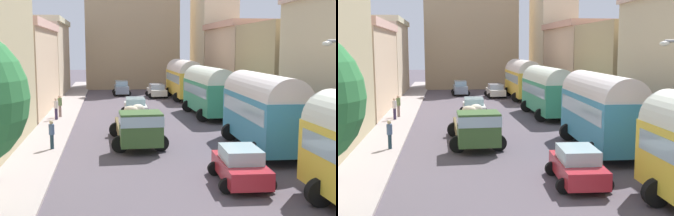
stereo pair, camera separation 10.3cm
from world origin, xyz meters
TOP-DOWN VIEW (x-y plane):
  - ground_plane at (0.00, 27.00)m, footprint 154.00×154.00m
  - sidewalk_left at (-7.25, 27.00)m, footprint 2.50×70.00m
  - sidewalk_right at (7.25, 27.00)m, footprint 2.50×70.00m
  - building_left_2 at (-10.56, 30.02)m, footprint 4.54×14.36m
  - building_left_3 at (-10.85, 44.68)m, footprint 5.17×14.04m
  - building_right_2 at (10.74, 26.29)m, footprint 4.49×9.71m
  - building_right_3 at (11.40, 37.80)m, footprint 6.38×12.89m
  - building_right_4 at (10.75, 49.15)m, footprint 4.95×9.18m
  - distant_church at (-0.00, 52.36)m, footprint 12.51×6.77m
  - parked_bus_1 at (4.71, 13.47)m, footprint 3.39×8.34m
  - parked_bus_2 at (4.55, 25.42)m, footprint 3.41×8.52m
  - parked_bus_3 at (4.73, 37.81)m, footprint 3.40×9.42m
  - cargo_truck_0 at (-1.92, 15.26)m, footprint 3.18×7.15m
  - car_0 at (-1.34, 26.16)m, footprint 2.39×4.36m
  - car_1 at (-1.88, 42.65)m, footprint 2.18×4.18m
  - car_2 at (1.73, 7.82)m, footprint 2.39×3.99m
  - car_3 at (1.99, 39.75)m, footprint 2.41×4.24m
  - pedestrian_1 at (-6.60, 14.65)m, footprint 0.39×0.39m
  - pedestrian_2 at (-7.29, 25.86)m, footprint 0.44×0.44m
  - pedestrian_3 at (-7.45, 24.56)m, footprint 0.44×0.44m

SIDE VIEW (x-z plane):
  - ground_plane at x=0.00m, z-range 0.00..0.00m
  - sidewalk_left at x=-7.25m, z-range 0.00..0.14m
  - sidewalk_right at x=7.25m, z-range 0.00..0.14m
  - car_3 at x=1.99m, z-range 0.01..1.49m
  - car_2 at x=1.73m, z-range 0.00..1.52m
  - car_0 at x=-1.34m, z-range 0.01..1.52m
  - car_1 at x=-1.88m, z-range -0.01..1.68m
  - pedestrian_1 at x=-6.60m, z-range 0.14..1.83m
  - pedestrian_3 at x=-7.45m, z-range 0.13..1.91m
  - pedestrian_2 at x=-7.29m, z-range 0.14..1.98m
  - cargo_truck_0 at x=-1.92m, z-range 0.06..2.25m
  - parked_bus_2 at x=4.55m, z-range 0.21..4.23m
  - parked_bus_1 at x=4.71m, z-range 0.24..4.41m
  - parked_bus_3 at x=4.73m, z-range 0.22..4.48m
  - building_right_2 at x=10.74m, z-range 0.00..7.59m
  - building_left_2 at x=-10.56m, z-range 0.03..7.80m
  - building_right_3 at x=11.40m, z-range 0.03..8.33m
  - building_left_3 at x=-10.85m, z-range 0.03..8.92m
  - building_right_4 at x=10.75m, z-range 0.03..13.50m
  - distant_church at x=0.00m, z-range -2.90..17.64m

